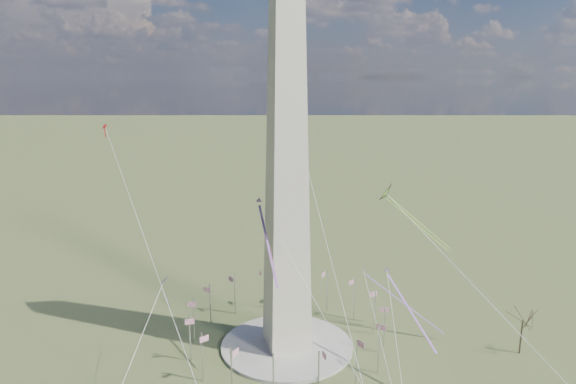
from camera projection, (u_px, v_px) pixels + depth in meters
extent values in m
plane|color=brown|center=(287.00, 347.00, 140.68)|extent=(2000.00, 2000.00, 0.00)
cylinder|color=#AFACA0|center=(287.00, 346.00, 140.59)|extent=(36.00, 36.00, 0.80)
cylinder|color=silver|center=(374.00, 313.00, 146.24)|extent=(0.36, 0.36, 13.00)
cube|color=#B81840|center=(373.00, 294.00, 146.30)|extent=(2.40, 0.08, 1.50)
cylinder|color=silver|center=(354.00, 300.00, 155.04)|extent=(0.36, 0.36, 13.00)
cube|color=#B81840|center=(352.00, 282.00, 154.88)|extent=(2.25, 0.99, 1.50)
cylinder|color=silver|center=(327.00, 291.00, 161.45)|extent=(0.36, 0.36, 13.00)
cube|color=#B81840|center=(324.00, 275.00, 160.90)|extent=(1.75, 1.75, 1.50)
cylinder|color=silver|center=(296.00, 287.00, 164.47)|extent=(0.36, 0.36, 13.00)
cube|color=#B81840|center=(292.00, 271.00, 163.45)|extent=(0.99, 2.25, 1.50)
cylinder|color=silver|center=(265.00, 288.00, 163.65)|extent=(0.36, 0.36, 13.00)
cube|color=#B81840|center=(260.00, 273.00, 162.15)|extent=(0.08, 2.40, 1.50)
cylinder|color=silver|center=(235.00, 294.00, 159.13)|extent=(0.36, 0.36, 13.00)
cube|color=#B81840|center=(231.00, 279.00, 157.18)|extent=(0.99, 2.25, 1.50)
cylinder|color=silver|center=(210.00, 305.00, 151.57)|extent=(0.36, 0.36, 13.00)
cube|color=#B81840|center=(207.00, 290.00, 149.31)|extent=(1.75, 1.75, 1.50)
cylinder|color=silver|center=(194.00, 320.00, 142.15)|extent=(0.36, 0.36, 13.00)
cube|color=#B81840|center=(192.00, 304.00, 139.73)|extent=(2.25, 0.99, 1.50)
cylinder|color=silver|center=(190.00, 338.00, 132.28)|extent=(0.36, 0.36, 13.00)
cube|color=#B81840|center=(190.00, 322.00, 129.90)|extent=(2.40, 0.08, 1.50)
cylinder|color=silver|center=(202.00, 357.00, 123.48)|extent=(0.36, 0.36, 13.00)
cube|color=#B81840|center=(204.00, 339.00, 121.33)|extent=(2.25, 0.99, 1.50)
cylinder|color=silver|center=(231.00, 372.00, 117.08)|extent=(0.36, 0.36, 13.00)
cube|color=#B81840|center=(236.00, 353.00, 115.30)|extent=(1.75, 1.75, 1.50)
cylinder|color=silver|center=(273.00, 380.00, 114.05)|extent=(0.36, 0.36, 13.00)
cube|color=#B81840|center=(279.00, 359.00, 112.75)|extent=(0.99, 2.25, 1.50)
cylinder|color=silver|center=(319.00, 378.00, 114.87)|extent=(0.36, 0.36, 13.00)
cube|color=#B81840|center=(324.00, 356.00, 114.06)|extent=(0.08, 2.40, 1.50)
cylinder|color=silver|center=(356.00, 366.00, 119.40)|extent=(0.36, 0.36, 13.00)
cube|color=#B81840|center=(361.00, 344.00, 119.03)|extent=(0.99, 2.25, 1.50)
cylinder|color=silver|center=(378.00, 349.00, 126.95)|extent=(0.36, 0.36, 13.00)
cube|color=#B81840|center=(381.00, 327.00, 126.90)|extent=(1.75, 1.75, 1.50)
cylinder|color=silver|center=(384.00, 330.00, 136.38)|extent=(0.36, 0.36, 13.00)
cube|color=#B81840|center=(384.00, 310.00, 136.48)|extent=(2.25, 0.99, 1.50)
cylinder|color=#443529|center=(521.00, 337.00, 136.52)|extent=(0.44, 0.44, 9.59)
cube|color=yellow|center=(420.00, 223.00, 145.34)|extent=(12.95, 13.40, 12.75)
cube|color=yellow|center=(417.00, 225.00, 143.37)|extent=(12.95, 13.40, 12.75)
cube|color=#3E1665|center=(164.00, 281.00, 126.97)|extent=(2.01, 2.84, 2.14)
cube|color=red|center=(165.00, 294.00, 127.74)|extent=(2.17, 2.04, 7.39)
cube|color=red|center=(411.00, 312.00, 123.78)|extent=(3.71, 19.31, 12.20)
cube|color=red|center=(268.00, 244.00, 127.59)|extent=(1.60, 22.65, 14.18)
cube|color=red|center=(404.00, 304.00, 146.37)|extent=(18.54, 14.58, 14.41)
cube|color=red|center=(105.00, 126.00, 147.86)|extent=(1.45, 1.29, 1.44)
cube|color=red|center=(105.00, 132.00, 148.20)|extent=(0.26, 1.24, 3.29)
cube|color=white|center=(275.00, 42.00, 171.45)|extent=(1.42, 1.72, 1.67)
cube|color=white|center=(275.00, 48.00, 171.85)|extent=(0.47, 1.45, 3.82)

